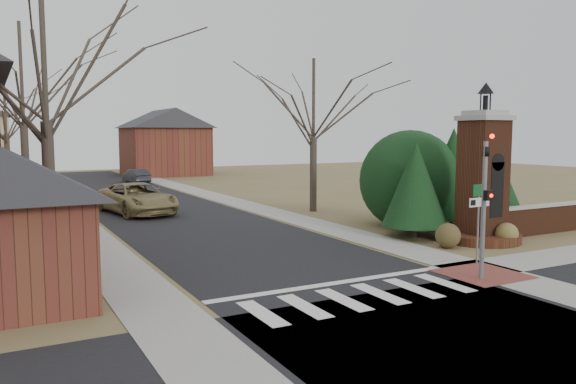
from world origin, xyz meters
TOP-DOWN VIEW (x-y plane):
  - ground at (0.00, 0.00)m, footprint 120.00×120.00m
  - main_street at (0.00, 22.00)m, footprint 8.00×70.00m
  - cross_street at (0.00, -3.00)m, footprint 120.00×8.00m
  - crosswalk_zone at (0.00, 0.80)m, footprint 8.00×2.20m
  - stop_bar at (0.00, 2.30)m, footprint 8.00×0.35m
  - sidewalk_right_main at (5.20, 22.00)m, footprint 2.00×60.00m
  - sidewalk_left at (-5.20, 22.00)m, footprint 2.00×60.00m
  - curb_apron at (4.80, 1.00)m, footprint 2.40×2.40m
  - traffic_signal_pole at (4.30, 0.57)m, footprint 0.28×0.41m
  - sign_post at (5.59, 1.99)m, footprint 0.90×0.07m
  - brick_gate_monument at (9.00, 4.99)m, footprint 3.20×3.20m
  - brick_garden_wall at (13.50, 5.00)m, footprint 7.50×0.50m
  - garage_left at (-8.52, 4.49)m, footprint 4.80×4.80m
  - house_distant_right at (7.99, 47.99)m, footprint 8.80×8.80m
  - evergreen_near at (7.20, 7.00)m, footprint 2.80×2.80m
  - evergreen_mid at (10.50, 8.20)m, footprint 3.40×3.40m
  - evergreen_far at (12.50, 7.20)m, footprint 2.40×2.40m
  - evergreen_mass at (9.00, 9.50)m, footprint 4.80×4.80m
  - bare_tree_0 at (-7.00, 9.00)m, footprint 8.05×8.05m
  - bare_tree_1 at (-7.00, 22.00)m, footprint 8.40×8.40m
  - bare_tree_2 at (-7.50, 35.00)m, footprint 7.35×7.35m
  - bare_tree_3 at (7.50, 16.00)m, footprint 7.00×7.00m
  - pickup_truck at (-1.60, 19.76)m, footprint 3.78×6.49m
  - distant_car at (2.77, 38.83)m, footprint 1.77×4.06m
  - dry_shrub_left at (6.80, 4.60)m, footprint 0.98×0.98m
  - dry_shrub_right at (9.30, 3.94)m, footprint 0.90×0.90m

SIDE VIEW (x-z plane):
  - ground at x=0.00m, z-range 0.00..0.00m
  - main_street at x=0.00m, z-range 0.00..0.01m
  - cross_street at x=0.00m, z-range 0.00..0.01m
  - crosswalk_zone at x=0.00m, z-range 0.00..0.02m
  - stop_bar at x=0.00m, z-range 0.00..0.02m
  - sidewalk_right_main at x=5.20m, z-range 0.00..0.02m
  - sidewalk_left at x=-5.20m, z-range 0.00..0.02m
  - curb_apron at x=4.80m, z-range 0.00..0.02m
  - dry_shrub_right at x=9.30m, z-range 0.00..0.90m
  - dry_shrub_left at x=6.80m, z-range 0.00..0.98m
  - distant_car at x=2.77m, z-range 0.00..1.30m
  - brick_garden_wall at x=13.50m, z-range 0.01..1.31m
  - pickup_truck at x=-1.60m, z-range 0.00..1.70m
  - evergreen_far at x=12.50m, z-range 0.25..3.55m
  - sign_post at x=5.59m, z-range 0.57..3.32m
  - brick_gate_monument at x=9.00m, z-range -1.07..5.40m
  - garage_left at x=-8.52m, z-range 0.09..4.38m
  - evergreen_near at x=7.20m, z-range 0.25..4.35m
  - evergreen_mass at x=9.00m, z-range 0.00..4.80m
  - traffic_signal_pole at x=4.30m, z-range 0.34..4.84m
  - evergreen_mid at x=10.50m, z-range 0.25..4.95m
  - house_distant_right at x=7.99m, z-range 0.00..7.30m
  - bare_tree_3 at x=7.50m, z-range 1.84..11.54m
  - bare_tree_2 at x=-7.50m, z-range 1.93..12.12m
  - bare_tree_0 at x=-7.00m, z-range 2.12..13.27m
  - bare_tree_1 at x=-7.00m, z-range 2.21..13.85m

